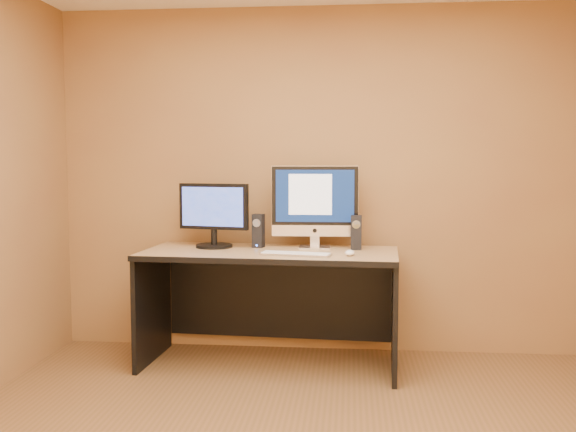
{
  "coord_description": "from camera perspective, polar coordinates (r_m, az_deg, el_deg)",
  "views": [
    {
      "loc": [
        0.23,
        -2.87,
        1.45
      ],
      "look_at": [
        -0.19,
        1.44,
        1.08
      ],
      "focal_mm": 40.0,
      "sensor_mm": 36.0,
      "label": 1
    }
  ],
  "objects": [
    {
      "name": "cable_b",
      "position": [
        4.74,
        1.91,
        -2.65
      ],
      "size": [
        0.12,
        0.17,
        0.01
      ],
      "primitive_type": "cylinder",
      "rotation": [
        1.57,
        0.0,
        -0.63
      ],
      "color": "black",
      "rests_on": "desk"
    },
    {
      "name": "walls",
      "position": [
        2.88,
        1.05,
        1.92
      ],
      "size": [
        4.0,
        4.0,
        2.6
      ],
      "primitive_type": null,
      "color": "olive",
      "rests_on": "ground"
    },
    {
      "name": "speaker_left",
      "position": [
        4.67,
        -2.65,
        -1.32
      ],
      "size": [
        0.09,
        0.09,
        0.24
      ],
      "primitive_type": null,
      "rotation": [
        0.0,
        0.0,
        -0.18
      ],
      "color": "black",
      "rests_on": "desk"
    },
    {
      "name": "imac",
      "position": [
        4.62,
        2.4,
        0.89
      ],
      "size": [
        0.64,
        0.26,
        0.61
      ],
      "primitive_type": null,
      "rotation": [
        0.0,
        0.0,
        0.04
      ],
      "color": "silver",
      "rests_on": "desk"
    },
    {
      "name": "cable_a",
      "position": [
        4.78,
        2.43,
        -2.59
      ],
      "size": [
        0.07,
        0.24,
        0.01
      ],
      "primitive_type": "cylinder",
      "rotation": [
        1.57,
        0.0,
        0.25
      ],
      "color": "black",
      "rests_on": "desk"
    },
    {
      "name": "speaker_right",
      "position": [
        4.58,
        6.09,
        -1.46
      ],
      "size": [
        0.08,
        0.08,
        0.24
      ],
      "primitive_type": null,
      "rotation": [
        0.0,
        0.0,
        -0.03
      ],
      "color": "black",
      "rests_on": "desk"
    },
    {
      "name": "desk",
      "position": [
        4.57,
        -1.62,
        -8.22
      ],
      "size": [
        1.81,
        0.87,
        0.82
      ],
      "primitive_type": null,
      "rotation": [
        0.0,
        0.0,
        -0.05
      ],
      "color": "tan",
      "rests_on": "ground"
    },
    {
      "name": "keyboard",
      "position": [
        4.29,
        0.67,
        -3.39
      ],
      "size": [
        0.49,
        0.21,
        0.02
      ],
      "primitive_type": "cube",
      "rotation": [
        0.0,
        0.0,
        -0.18
      ],
      "color": "#BBBBC0",
      "rests_on": "desk"
    },
    {
      "name": "second_monitor",
      "position": [
        4.68,
        -6.61,
        0.04
      ],
      "size": [
        0.57,
        0.36,
        0.47
      ],
      "primitive_type": null,
      "rotation": [
        0.0,
        0.0,
        -0.19
      ],
      "color": "black",
      "rests_on": "desk"
    },
    {
      "name": "mouse",
      "position": [
        4.3,
        5.52,
        -3.26
      ],
      "size": [
        0.08,
        0.12,
        0.04
      ],
      "primitive_type": "ellipsoid",
      "rotation": [
        0.0,
        0.0,
        -0.1
      ],
      "color": "white",
      "rests_on": "desk"
    }
  ]
}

